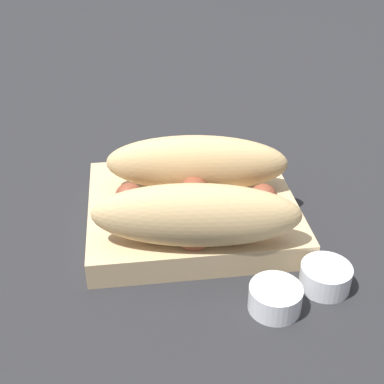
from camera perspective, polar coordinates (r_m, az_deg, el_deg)
name	(u,v)px	position (r m, az deg, el deg)	size (l,w,h in m)	color
ground_plane	(192,221)	(0.57, 0.00, -3.15)	(3.00, 3.00, 0.00)	#232326
food_tray	(192,211)	(0.57, 0.00, -2.02)	(0.21, 0.19, 0.03)	tan
bread_roll	(197,187)	(0.52, 0.49, 0.49)	(0.21, 0.17, 0.06)	tan
sausage	(196,198)	(0.54, 0.45, -0.59)	(0.16, 0.14, 0.03)	brown
pickled_veggies	(220,170)	(0.61, 2.96, 2.37)	(0.06, 0.06, 0.01)	orange
condiment_cup_near	(275,299)	(0.47, 8.84, -11.22)	(0.05, 0.05, 0.02)	silver
condiment_cup_far	(325,278)	(0.50, 14.02, -8.88)	(0.05, 0.05, 0.02)	silver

